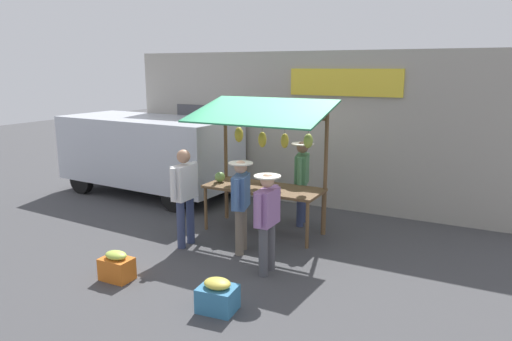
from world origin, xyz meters
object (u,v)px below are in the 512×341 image
at_px(produce_crate_side, 218,296).
at_px(shopper_with_ponytail, 241,199).
at_px(market_stall, 263,152).
at_px(shopper_in_striped_shirt, 267,216).
at_px(parked_van, 144,148).
at_px(vendor_with_sunhat, 302,176).
at_px(produce_crate_near, 117,267).
at_px(shopper_with_shopping_bag, 185,190).

bearing_deg(produce_crate_side, shopper_with_ponytail, -69.13).
bearing_deg(market_stall, shopper_in_striped_shirt, 119.26).
height_order(shopper_in_striped_shirt, parked_van, parked_van).
relative_size(vendor_with_sunhat, produce_crate_near, 3.56).
bearing_deg(shopper_with_ponytail, parked_van, 44.13).
bearing_deg(produce_crate_near, vendor_with_sunhat, -111.60).
relative_size(produce_crate_near, produce_crate_side, 0.91).
bearing_deg(shopper_with_shopping_bag, produce_crate_near, 176.13).
relative_size(market_stall, shopper_with_ponytail, 1.59).
bearing_deg(produce_crate_side, shopper_with_shopping_bag, -44.32).
relative_size(shopper_with_ponytail, shopper_with_shopping_bag, 0.92).
relative_size(market_stall, parked_van, 0.56).
distance_m(shopper_with_ponytail, shopper_in_striped_shirt, 0.92).
distance_m(vendor_with_sunhat, parked_van, 4.35).
xyz_separation_m(shopper_in_striped_shirt, parked_van, (4.75, -2.77, 0.22)).
distance_m(shopper_with_ponytail, produce_crate_near, 2.21).
relative_size(vendor_with_sunhat, produce_crate_side, 3.24).
bearing_deg(market_stall, parked_van, -16.68).
xyz_separation_m(market_stall, shopper_with_shopping_bag, (0.85, 1.27, -0.54)).
bearing_deg(shopper_with_shopping_bag, vendor_with_sunhat, -34.64).
xyz_separation_m(vendor_with_sunhat, produce_crate_near, (1.42, 3.59, -0.78)).
bearing_deg(produce_crate_side, shopper_in_striped_shirt, -91.94).
distance_m(vendor_with_sunhat, produce_crate_side, 3.77).
relative_size(market_stall, vendor_with_sunhat, 1.50).
xyz_separation_m(shopper_with_ponytail, shopper_in_striped_shirt, (-0.75, 0.54, -0.02)).
bearing_deg(shopper_with_ponytail, market_stall, -8.65).
distance_m(market_stall, parked_van, 4.03).
bearing_deg(parked_van, market_stall, 166.29).
height_order(market_stall, shopper_in_striped_shirt, market_stall).
bearing_deg(shopper_with_shopping_bag, parked_van, 50.18).
distance_m(shopper_with_ponytail, produce_crate_side, 2.12).
relative_size(shopper_in_striped_shirt, produce_crate_side, 3.02).
height_order(vendor_with_sunhat, shopper_with_ponytail, vendor_with_sunhat).
height_order(parked_van, produce_crate_side, parked_van).
bearing_deg(market_stall, shopper_with_shopping_bag, 56.21).
bearing_deg(produce_crate_near, shopper_with_shopping_bag, -93.02).
bearing_deg(parked_van, vendor_with_sunhat, 177.43).
height_order(vendor_with_sunhat, shopper_in_striped_shirt, vendor_with_sunhat).
relative_size(shopper_with_ponytail, produce_crate_near, 3.37).
height_order(vendor_with_sunhat, produce_crate_side, vendor_with_sunhat).
bearing_deg(shopper_in_striped_shirt, vendor_with_sunhat, 9.29).
bearing_deg(shopper_in_striped_shirt, produce_crate_near, 123.37).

